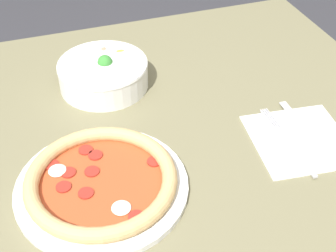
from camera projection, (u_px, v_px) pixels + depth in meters
name	position (u px, v px, depth m)	size (l,w,h in m)	color
dining_table	(169.00, 183.00, 0.96)	(1.05, 0.99, 0.76)	#706B4C
pizza	(101.00, 182.00, 0.79)	(0.29, 0.29, 0.04)	white
bowl	(104.00, 72.00, 1.01)	(0.19, 0.19, 0.08)	white
napkin	(300.00, 140.00, 0.89)	(0.20, 0.20, 0.00)	white
fork	(288.00, 142.00, 0.88)	(0.02, 0.20, 0.00)	silver
knife	(313.00, 139.00, 0.89)	(0.02, 0.22, 0.01)	silver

